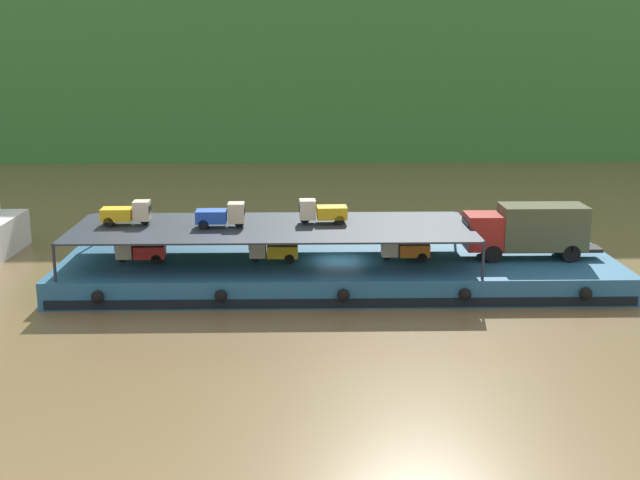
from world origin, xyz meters
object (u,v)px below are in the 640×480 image
(mini_truck_upper_fore, at_px, (322,211))
(mini_truck_lower_aft, at_px, (273,250))
(mini_truck_lower_stern, at_px, (140,250))
(mini_truck_lower_mid, at_px, (404,248))
(mini_truck_upper_stern, at_px, (127,213))
(cargo_barge, at_px, (339,273))
(covered_lorry, at_px, (528,229))
(mini_truck_upper_mid, at_px, (221,215))

(mini_truck_upper_fore, bearing_deg, mini_truck_lower_aft, -161.94)
(mini_truck_lower_stern, height_order, mini_truck_lower_mid, same)
(mini_truck_upper_stern, distance_m, mini_truck_upper_fore, 11.07)
(cargo_barge, bearing_deg, mini_truck_lower_mid, -0.14)
(cargo_barge, relative_size, mini_truck_lower_mid, 11.47)
(covered_lorry, bearing_deg, mini_truck_lower_aft, -178.30)
(mini_truck_lower_mid, height_order, mini_truck_upper_stern, mini_truck_upper_stern)
(covered_lorry, relative_size, mini_truck_upper_stern, 2.84)
(cargo_barge, relative_size, mini_truck_lower_aft, 11.45)
(covered_lorry, distance_m, mini_truck_lower_stern, 22.15)
(covered_lorry, height_order, mini_truck_upper_stern, mini_truck_upper_stern)
(mini_truck_lower_stern, bearing_deg, mini_truck_lower_aft, 0.01)
(mini_truck_lower_aft, xyz_separation_m, mini_truck_upper_fore, (2.82, 0.92, 2.00))
(mini_truck_lower_stern, xyz_separation_m, mini_truck_lower_aft, (7.49, 0.00, 0.00))
(mini_truck_lower_mid, bearing_deg, covered_lorry, 2.59)
(covered_lorry, height_order, mini_truck_upper_fore, mini_truck_upper_fore)
(cargo_barge, distance_m, mini_truck_lower_aft, 4.06)
(cargo_barge, xyz_separation_m, mini_truck_lower_mid, (3.69, -0.01, 1.44))
(mini_truck_lower_mid, relative_size, mini_truck_upper_mid, 1.00)
(mini_truck_lower_stern, relative_size, mini_truck_lower_mid, 1.01)
(mini_truck_lower_aft, bearing_deg, mini_truck_upper_mid, 179.37)
(mini_truck_lower_aft, height_order, mini_truck_upper_fore, mini_truck_upper_fore)
(mini_truck_lower_mid, distance_m, mini_truck_upper_fore, 5.13)
(mini_truck_lower_stern, height_order, mini_truck_lower_aft, same)
(mini_truck_upper_mid, bearing_deg, mini_truck_lower_stern, -179.60)
(mini_truck_upper_stern, bearing_deg, mini_truck_lower_mid, -2.32)
(mini_truck_lower_aft, xyz_separation_m, mini_truck_upper_mid, (-2.84, 0.03, 2.00))
(covered_lorry, xyz_separation_m, mini_truck_upper_mid, (-17.47, -0.40, 1.00))
(cargo_barge, bearing_deg, mini_truck_upper_fore, 140.43)
(cargo_barge, xyz_separation_m, mini_truck_lower_stern, (-11.28, -0.12, 1.44))
(cargo_barge, relative_size, mini_truck_lower_stern, 11.35)
(covered_lorry, bearing_deg, mini_truck_upper_mid, -178.68)
(covered_lorry, distance_m, mini_truck_upper_mid, 17.51)
(mini_truck_lower_mid, relative_size, mini_truck_upper_stern, 1.00)
(mini_truck_lower_mid, distance_m, mini_truck_upper_stern, 15.87)
(mini_truck_lower_stern, height_order, mini_truck_upper_fore, mini_truck_upper_fore)
(cargo_barge, xyz_separation_m, mini_truck_lower_aft, (-3.79, -0.12, 1.44))
(mini_truck_lower_mid, xyz_separation_m, mini_truck_upper_fore, (-4.66, 0.81, 2.00))
(mini_truck_upper_stern, relative_size, mini_truck_upper_mid, 1.00)
(mini_truck_lower_aft, distance_m, mini_truck_upper_stern, 8.52)
(mini_truck_upper_fore, bearing_deg, mini_truck_upper_mid, -171.09)
(covered_lorry, xyz_separation_m, mini_truck_lower_aft, (-14.63, -0.43, -1.00))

